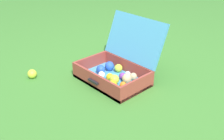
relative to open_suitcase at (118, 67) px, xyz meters
name	(u,v)px	position (x,y,z in m)	size (l,w,h in m)	color
ground_plane	(121,82)	(0.06, -0.02, -0.11)	(16.00, 16.00, 0.00)	#3D7A2D
open_suitcase	(118,67)	(0.00, 0.00, 0.00)	(0.58, 0.55, 0.49)	#4799C6
stray_ball_on_grass	(32,74)	(-0.51, -0.52, -0.07)	(0.08, 0.08, 0.08)	#CCDB38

